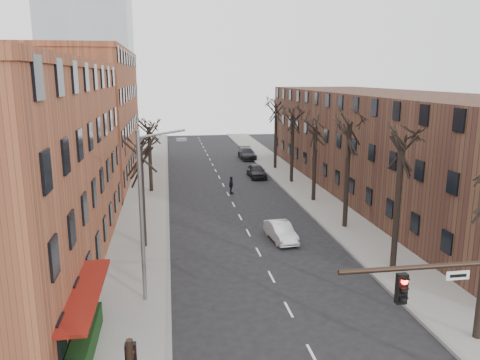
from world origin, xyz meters
name	(u,v)px	position (x,y,z in m)	size (l,w,h in m)	color
sidewalk_left	(148,189)	(-8.00, 35.00, 0.07)	(4.00, 90.00, 0.15)	gray
sidewalk_right	(297,184)	(8.00, 35.00, 0.07)	(4.00, 90.00, 0.15)	gray
building_left_far	(78,116)	(-16.00, 44.00, 7.00)	(12.00, 28.00, 14.00)	brown
building_right	(391,144)	(16.00, 30.00, 5.00)	(12.00, 50.00, 10.00)	#523526
awning_left	(90,348)	(-9.40, 6.00, 0.00)	(1.20, 7.00, 0.15)	maroon
hedge	(83,348)	(-9.50, 5.00, 0.65)	(0.80, 6.00, 1.00)	black
tree_right_a	(476,340)	(7.60, 4.00, 0.00)	(5.20, 5.20, 10.00)	black
tree_right_b	(393,269)	(7.60, 12.00, 0.00)	(5.20, 5.20, 10.80)	black
tree_right_c	(344,228)	(7.60, 20.00, 0.00)	(5.20, 5.20, 11.60)	black
tree_right_d	(313,201)	(7.60, 28.00, 0.00)	(5.20, 5.20, 10.00)	black
tree_right_e	(291,183)	(7.60, 36.00, 0.00)	(5.20, 5.20, 10.80)	black
tree_right_f	(275,169)	(7.60, 44.00, 0.00)	(5.20, 5.20, 11.60)	black
tree_left_a	(145,248)	(-7.60, 18.00, 0.00)	(5.20, 5.20, 9.50)	black
tree_left_b	(152,192)	(-7.60, 34.00, 0.00)	(5.20, 5.20, 9.50)	black
streetlight	(145,209)	(-7.03, 10.00, 5.01)	(2.45, 0.22, 9.03)	slate
silver_sedan	(281,231)	(2.01, 18.02, 0.66)	(1.41, 4.04, 1.33)	silver
parked_car_near	(257,171)	(4.31, 39.31, 0.76)	(1.80, 4.47, 1.52)	black
parked_car_mid	(247,154)	(5.30, 51.76, 0.76)	(2.13, 5.25, 1.52)	black
parked_car_far	(246,154)	(5.30, 52.80, 0.57)	(1.88, 4.07, 1.13)	#53575A
pedestrian_crossing	(231,185)	(0.33, 32.01, 0.89)	(1.05, 0.44, 1.79)	black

